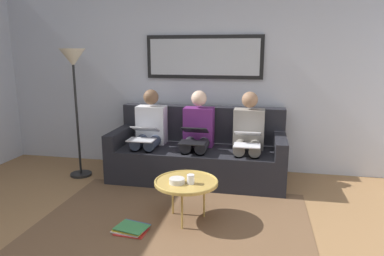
% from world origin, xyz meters
% --- Properties ---
extents(wall_rear, '(6.00, 0.12, 2.60)m').
position_xyz_m(wall_rear, '(0.00, -2.60, 1.30)').
color(wall_rear, '#B7BCC6').
rests_on(wall_rear, ground_plane).
extents(area_rug, '(2.60, 1.80, 0.01)m').
position_xyz_m(area_rug, '(0.00, -0.85, 0.00)').
color(area_rug, brown).
rests_on(area_rug, ground_plane).
extents(couch, '(2.20, 0.90, 0.90)m').
position_xyz_m(couch, '(0.00, -2.12, 0.31)').
color(couch, black).
rests_on(couch, ground_plane).
extents(framed_mirror, '(1.58, 0.05, 0.58)m').
position_xyz_m(framed_mirror, '(0.00, -2.51, 1.55)').
color(framed_mirror, black).
extents(coffee_table, '(0.62, 0.62, 0.41)m').
position_xyz_m(coffee_table, '(-0.11, -0.90, 0.39)').
color(coffee_table, tan).
rests_on(coffee_table, ground_plane).
extents(cup, '(0.07, 0.07, 0.09)m').
position_xyz_m(cup, '(-0.16, -0.84, 0.45)').
color(cup, silver).
rests_on(cup, coffee_table).
extents(bowl, '(0.15, 0.15, 0.05)m').
position_xyz_m(bowl, '(-0.03, -0.83, 0.43)').
color(bowl, beige).
rests_on(bowl, coffee_table).
extents(person_left, '(0.38, 0.58, 1.14)m').
position_xyz_m(person_left, '(-0.64, -2.05, 0.61)').
color(person_left, gray).
rests_on(person_left, couch).
extents(laptop_white, '(0.30, 0.36, 0.16)m').
position_xyz_m(laptop_white, '(-0.64, -1.81, 0.63)').
color(laptop_white, white).
extents(person_middle, '(0.38, 0.58, 1.14)m').
position_xyz_m(person_middle, '(0.00, -2.05, 0.61)').
color(person_middle, '#66236B').
rests_on(person_middle, couch).
extents(laptop_black, '(0.31, 0.40, 0.17)m').
position_xyz_m(laptop_black, '(0.00, -1.82, 0.63)').
color(laptop_black, black).
extents(person_right, '(0.38, 0.58, 1.14)m').
position_xyz_m(person_right, '(0.64, -2.05, 0.61)').
color(person_right, silver).
rests_on(person_right, couch).
extents(laptop_silver, '(0.33, 0.36, 0.16)m').
position_xyz_m(laptop_silver, '(0.64, -1.81, 0.62)').
color(laptop_silver, silver).
extents(magazine_stack, '(0.34, 0.28, 0.05)m').
position_xyz_m(magazine_stack, '(0.34, -0.57, 0.03)').
color(magazine_stack, red).
rests_on(magazine_stack, ground_plane).
extents(standing_lamp, '(0.32, 0.32, 1.66)m').
position_xyz_m(standing_lamp, '(1.55, -1.85, 1.37)').
color(standing_lamp, black).
rests_on(standing_lamp, ground_plane).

